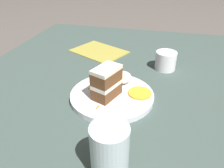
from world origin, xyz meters
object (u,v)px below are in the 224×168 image
at_px(cake_slice, 107,82).
at_px(orange_garnish, 140,93).
at_px(plate, 112,96).
at_px(cream_dollop, 123,77).
at_px(drinking_glass, 110,154).
at_px(menu_card, 99,51).
at_px(coffee_mug, 166,60).

relative_size(cake_slice, orange_garnish, 1.43).
xyz_separation_m(plate, cream_dollop, (-0.08, 0.02, 0.03)).
bearing_deg(drinking_glass, cream_dollop, -173.00).
bearing_deg(menu_card, cake_slice, -133.55).
relative_size(cream_dollop, coffee_mug, 0.82).
height_order(drinking_glass, menu_card, drinking_glass).
bearing_deg(plate, cream_dollop, 166.87).
bearing_deg(plate, coffee_mug, 147.87).
bearing_deg(orange_garnish, drinking_glass, -4.95).
distance_m(cake_slice, coffee_mug, 0.32).
height_order(orange_garnish, drinking_glass, drinking_glass).
distance_m(cake_slice, cream_dollop, 0.11).
height_order(orange_garnish, menu_card, orange_garnish).
relative_size(coffee_mug, menu_card, 0.34).
bearing_deg(coffee_mug, orange_garnish, -16.99).
bearing_deg(coffee_mug, cream_dollop, -38.97).
xyz_separation_m(plate, orange_garnish, (-0.02, 0.09, 0.01)).
xyz_separation_m(cake_slice, orange_garnish, (-0.04, 0.10, -0.05)).
xyz_separation_m(orange_garnish, drinking_glass, (0.29, -0.03, 0.03)).
height_order(cake_slice, drinking_glass, drinking_glass).
bearing_deg(cream_dollop, orange_garnish, 47.67).
distance_m(orange_garnish, coffee_mug, 0.25).
bearing_deg(cake_slice, menu_card, -48.16).
distance_m(coffee_mug, menu_card, 0.33).
bearing_deg(menu_card, plate, -130.89).
bearing_deg(coffee_mug, menu_card, -109.07).
height_order(plate, cake_slice, cake_slice).
bearing_deg(coffee_mug, drinking_glass, -10.47).
relative_size(plate, menu_card, 1.12).
bearing_deg(orange_garnish, cream_dollop, -132.33).
xyz_separation_m(cake_slice, drinking_glass, (0.25, 0.07, -0.01)).
distance_m(cream_dollop, orange_garnish, 0.09).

